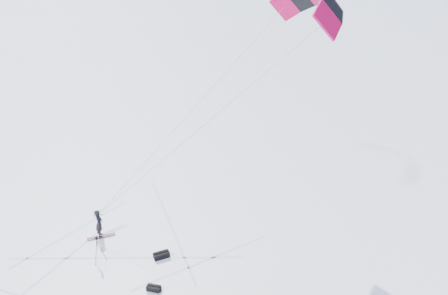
{
  "coord_description": "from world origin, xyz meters",
  "views": [
    {
      "loc": [
        5.72,
        -18.36,
        13.86
      ],
      "look_at": [
        5.21,
        2.65,
        4.87
      ],
      "focal_mm": 35.0,
      "sensor_mm": 36.0,
      "label": 1
    }
  ],
  "objects_px": {
    "snowboard": "(101,237)",
    "tripod": "(97,246)",
    "gear_bag_a": "(161,255)",
    "snowkiter": "(101,236)",
    "gear_bag_b": "(154,288)"
  },
  "relations": [
    {
      "from": "snowkiter",
      "to": "gear_bag_b",
      "type": "distance_m",
      "value": 5.56
    },
    {
      "from": "gear_bag_a",
      "to": "tripod",
      "type": "bearing_deg",
      "value": 159.46
    },
    {
      "from": "snowkiter",
      "to": "tripod",
      "type": "height_order",
      "value": "tripod"
    },
    {
      "from": "snowboard",
      "to": "gear_bag_a",
      "type": "relative_size",
      "value": 1.7
    },
    {
      "from": "snowboard",
      "to": "gear_bag_b",
      "type": "xyz_separation_m",
      "value": [
        3.59,
        -4.08,
        0.11
      ]
    },
    {
      "from": "snowboard",
      "to": "gear_bag_a",
      "type": "height_order",
      "value": "gear_bag_a"
    },
    {
      "from": "tripod",
      "to": "snowboard",
      "type": "bearing_deg",
      "value": 87.94
    },
    {
      "from": "gear_bag_a",
      "to": "gear_bag_b",
      "type": "distance_m",
      "value": 2.39
    },
    {
      "from": "snowboard",
      "to": "tripod",
      "type": "relative_size",
      "value": 1.03
    },
    {
      "from": "gear_bag_b",
      "to": "snowboard",
      "type": "bearing_deg",
      "value": 145.1
    },
    {
      "from": "snowkiter",
      "to": "snowboard",
      "type": "xyz_separation_m",
      "value": [
        0.06,
        -0.12,
        0.02
      ]
    },
    {
      "from": "gear_bag_b",
      "to": "gear_bag_a",
      "type": "bearing_deg",
      "value": 104.12
    },
    {
      "from": "snowboard",
      "to": "tripod",
      "type": "height_order",
      "value": "tripod"
    },
    {
      "from": "snowboard",
      "to": "tripod",
      "type": "bearing_deg",
      "value": -98.78
    },
    {
      "from": "snowboard",
      "to": "gear_bag_a",
      "type": "xyz_separation_m",
      "value": [
        3.58,
        -1.69,
        0.14
      ]
    }
  ]
}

